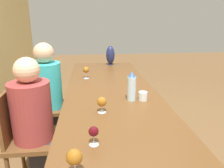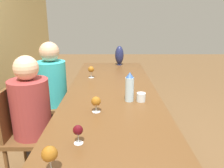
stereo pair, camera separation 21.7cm
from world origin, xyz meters
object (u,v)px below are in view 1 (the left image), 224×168
Objects in this scene: vase at (110,55)px; wine_glass_3 at (74,158)px; chair_far at (43,104)px; water_tumbler at (143,96)px; person_far at (48,91)px; wine_glass_1 at (94,132)px; person_near at (34,120)px; chair_near at (26,136)px; water_bottle at (132,87)px; wine_glass_2 at (102,102)px; wine_glass_0 at (86,70)px.

vase is 2.01× the size of wine_glass_3.
water_tumbler is at bearing -121.43° from chair_far.
chair_far is 0.19m from person_far.
wine_glass_1 is at bearing -159.37° from person_far.
person_near is at bearing 94.32° from water_tumbler.
wine_glass_1 is 0.13× the size of chair_near.
chair_far is at bearing 90.00° from person_far.
wine_glass_1 reaches higher than water_tumbler.
wine_glass_3 is (-0.97, 0.46, -0.02)m from water_bottle.
chair_near is at bearing 93.98° from water_tumbler.
person_far reaches higher than water_tumbler.
vase is 1.85m from person_near.
person_far is at bearing -6.57° from chair_near.
water_bottle reaches higher than chair_far.
wine_glass_2 is at bearing -105.38° from person_near.
wine_glass_0 is 1.22× the size of wine_glass_1.
wine_glass_0 reaches higher than chair_near.
wine_glass_3 is (-1.76, 0.04, 0.00)m from wine_glass_0.
water_bottle is 1.81× the size of wine_glass_3.
chair_near is (-0.07, 1.06, -0.31)m from water_tumbler.
water_tumbler is 1.10m from chair_near.
person_near is (-0.07, 0.97, -0.16)m from water_tumbler.
vase is at bearing -26.76° from person_near.
vase is at bearing -42.03° from person_far.
wine_glass_0 reaches higher than wine_glass_1.
chair_near is (-0.08, 0.95, -0.40)m from water_bottle.
wine_glass_0 is 0.52m from person_far.
person_far reaches higher than wine_glass_2.
vase is (1.55, 0.04, 0.02)m from water_bottle.
water_bottle is 1.55m from vase.
water_bottle is 0.91m from person_near.
water_bottle is 1.83× the size of wine_glass_0.
wine_glass_0 is 0.16× the size of chair_near.
wine_glass_2 is at bearing 120.66° from water_tumbler.
vase reaches higher than wine_glass_2.
wine_glass_0 is at bearing -1.26° from wine_glass_3.
wine_glass_1 is 0.10× the size of person_near.
water_bottle is 0.14m from water_tumbler.
water_bottle is 0.30× the size of chair_far.
person_near is at bearing 153.24° from vase.
person_near reaches higher than wine_glass_1.
chair_near is at bearing 76.48° from wine_glass_2.
wine_glass_0 is 0.16× the size of chair_far.
wine_glass_0 is 1.12× the size of wine_glass_2.
water_bottle is at bearing -49.69° from wine_glass_2.
person_far is (0.72, 0.00, 0.02)m from person_near.
wine_glass_1 is (-2.26, 0.32, -0.07)m from vase.
person_far is at bearing 14.27° from wine_glass_3.
chair_far is (0.72, 0.00, 0.00)m from chair_near.
water_bottle is 0.30× the size of chair_near.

